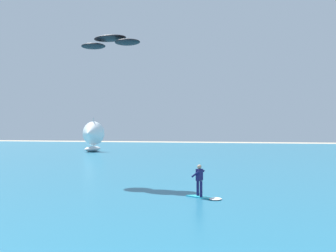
% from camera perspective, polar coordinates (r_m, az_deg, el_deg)
% --- Properties ---
extents(ocean, '(160.00, 90.00, 0.10)m').
position_cam_1_polar(ocean, '(50.81, 7.03, -4.73)').
color(ocean, '#236B89').
rests_on(ocean, ground).
extents(kitesurfer, '(2.00, 1.36, 1.67)m').
position_cam_1_polar(kitesurfer, '(17.40, 5.90, -10.08)').
color(kitesurfer, '#26B2CC').
rests_on(kitesurfer, ocean).
extents(kite, '(4.76, 2.22, 0.69)m').
position_cam_1_polar(kite, '(24.38, -9.85, 13.92)').
color(kite, black).
extents(sailboat_outermost, '(4.00, 4.74, 5.58)m').
position_cam_1_polar(sailboat_outermost, '(56.04, -12.99, -1.68)').
color(sailboat_outermost, silver).
rests_on(sailboat_outermost, ocean).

